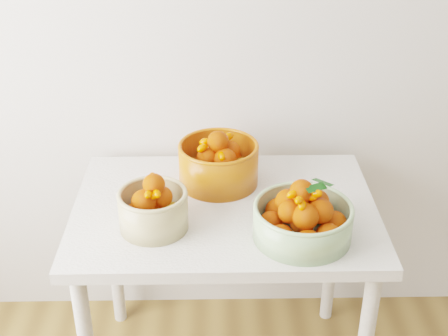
{
  "coord_description": "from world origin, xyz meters",
  "views": [
    {
      "loc": [
        -0.42,
        -0.14,
        1.86
      ],
      "look_at": [
        -0.39,
        1.55,
        0.92
      ],
      "focal_mm": 50.0,
      "sensor_mm": 36.0,
      "label": 1
    }
  ],
  "objects": [
    {
      "name": "bowl_green",
      "position": [
        -0.16,
        1.42,
        0.82
      ],
      "size": [
        0.37,
        0.37,
        0.19
      ],
      "rotation": [
        0.0,
        0.0,
        0.24
      ],
      "color": "#94B681",
      "rests_on": "table"
    },
    {
      "name": "bowl_orange",
      "position": [
        -0.41,
        1.75,
        0.83
      ],
      "size": [
        0.35,
        0.35,
        0.2
      ],
      "rotation": [
        0.0,
        0.0,
        -0.29
      ],
      "color": "#C54E10",
      "rests_on": "table"
    },
    {
      "name": "bowl_cream",
      "position": [
        -0.61,
        1.48,
        0.82
      ],
      "size": [
        0.28,
        0.28,
        0.19
      ],
      "rotation": [
        0.0,
        0.0,
        0.34
      ],
      "color": "tan",
      "rests_on": "table"
    },
    {
      "name": "table",
      "position": [
        -0.39,
        1.6,
        0.65
      ],
      "size": [
        1.0,
        0.7,
        0.75
      ],
      "color": "silver",
      "rests_on": "ground"
    }
  ]
}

